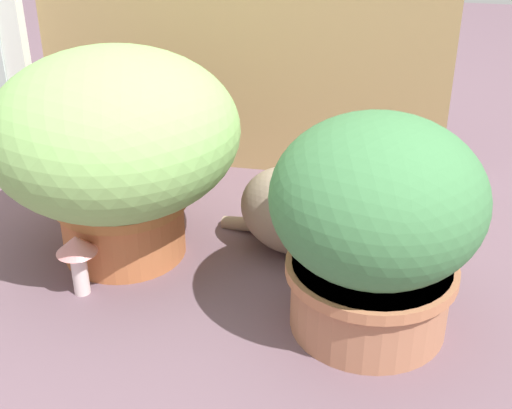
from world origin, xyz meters
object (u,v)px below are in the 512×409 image
Objects in this scene: grass_planter at (115,142)px; cat at (299,208)px; mushroom_ornament_pink at (77,253)px; leafy_planter at (376,222)px.

grass_planter reaches higher than cat.
grass_planter is at bearing -169.34° from cat.
grass_planter is 0.26m from mushroom_ornament_pink.
leafy_planter is 0.64m from mushroom_ornament_pink.
leafy_planter is (0.59, -0.17, -0.05)m from grass_planter.
cat is at bearing 10.66° from grass_planter.
leafy_planter reaches higher than mushroom_ornament_pink.
leafy_planter is at bearing -16.44° from grass_planter.
mushroom_ornament_pink is at bearing -149.80° from cat.
grass_planter is 0.45m from cat.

